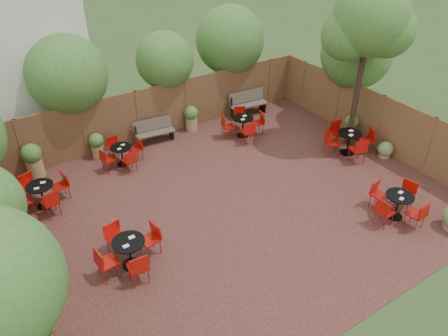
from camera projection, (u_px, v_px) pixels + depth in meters
ground at (239, 201)px, 12.96m from camera, size 80.00×80.00×0.00m
courtyard_paving at (239, 201)px, 12.96m from camera, size 12.00×10.00×0.02m
fence_back at (163, 110)px, 15.90m from camera, size 12.00×0.08×2.00m
fence_left at (22, 255)px, 9.69m from camera, size 0.08×10.00×2.00m
fence_right at (379, 122)px, 15.12m from camera, size 0.08×10.00×2.00m
overhang_foliage at (155, 92)px, 12.97m from camera, size 15.93×10.98×2.74m
courtyard_tree at (370, 25)px, 13.42m from camera, size 2.61×2.51×5.70m
park_bench_left at (154, 131)px, 15.65m from camera, size 1.48×0.62×0.89m
park_bench_right at (248, 103)px, 17.54m from camera, size 1.62×0.67×0.98m
bistro_tables at (227, 173)px, 13.37m from camera, size 11.44×8.38×0.94m
planters at (153, 139)px, 14.94m from camera, size 11.04×4.39×1.18m
low_shrubs at (439, 202)px, 12.36m from camera, size 2.04×4.31×0.72m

